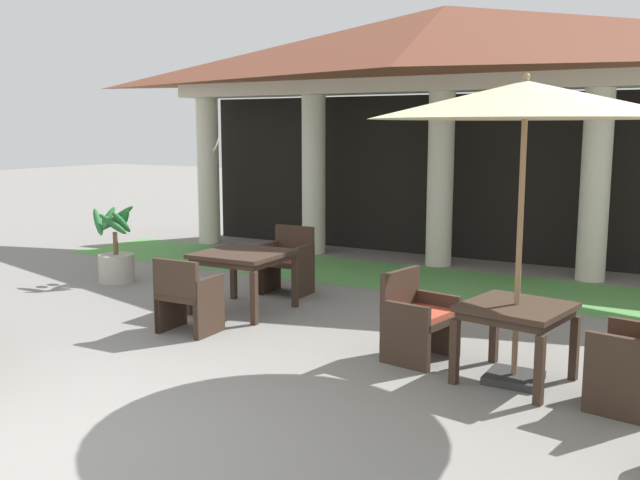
{
  "coord_description": "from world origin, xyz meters",
  "views": [
    {
      "loc": [
        4.07,
        -3.03,
        2.23
      ],
      "look_at": [
        0.32,
        3.53,
        1.05
      ],
      "focal_mm": 40.27,
      "sensor_mm": 36.0,
      "label": 1
    }
  ],
  "objects_px": {
    "patio_chair_mid_left_west": "(418,319)",
    "patio_chair_mid_right_north": "(288,262)",
    "patio_umbrella_mid_left": "(526,102)",
    "patio_chair_mid_left_east": "(635,358)",
    "patio_table_mid_left": "(516,316)",
    "patio_chair_mid_right_south": "(187,297)",
    "terracotta_urn": "(264,272)",
    "potted_palm_left_edge": "(116,258)",
    "patio_table_mid_right": "(243,259)"
  },
  "relations": [
    {
      "from": "patio_chair_mid_right_north",
      "to": "patio_chair_mid_right_south",
      "type": "xyz_separation_m",
      "value": [
        0.06,
        -2.16,
        -0.03
      ]
    },
    {
      "from": "patio_chair_mid_right_north",
      "to": "terracotta_urn",
      "type": "distance_m",
      "value": 0.83
    },
    {
      "from": "patio_table_mid_left",
      "to": "potted_palm_left_edge",
      "type": "bearing_deg",
      "value": 168.06
    },
    {
      "from": "patio_table_mid_left",
      "to": "patio_chair_mid_left_east",
      "type": "height_order",
      "value": "patio_chair_mid_left_east"
    },
    {
      "from": "patio_table_mid_right",
      "to": "potted_palm_left_edge",
      "type": "xyz_separation_m",
      "value": [
        -2.61,
        0.46,
        -0.29
      ]
    },
    {
      "from": "patio_umbrella_mid_left",
      "to": "patio_chair_mid_left_east",
      "type": "distance_m",
      "value": 2.25
    },
    {
      "from": "patio_chair_mid_right_north",
      "to": "potted_palm_left_edge",
      "type": "xyz_separation_m",
      "value": [
        -2.58,
        -0.62,
        -0.07
      ]
    },
    {
      "from": "patio_table_mid_left",
      "to": "patio_umbrella_mid_left",
      "type": "bearing_deg",
      "value": 0.0
    },
    {
      "from": "patio_chair_mid_right_north",
      "to": "patio_chair_mid_right_south",
      "type": "height_order",
      "value": "patio_chair_mid_right_north"
    },
    {
      "from": "patio_table_mid_left",
      "to": "patio_chair_mid_left_east",
      "type": "xyz_separation_m",
      "value": [
        0.99,
        -0.17,
        -0.17
      ]
    },
    {
      "from": "patio_table_mid_right",
      "to": "patio_chair_mid_right_north",
      "type": "xyz_separation_m",
      "value": [
        -0.03,
        1.08,
        -0.21
      ]
    },
    {
      "from": "patio_chair_mid_left_east",
      "to": "patio_chair_mid_right_south",
      "type": "height_order",
      "value": "patio_chair_mid_left_east"
    },
    {
      "from": "patio_umbrella_mid_left",
      "to": "patio_table_mid_right",
      "type": "xyz_separation_m",
      "value": [
        -3.56,
        0.85,
        -1.8
      ]
    },
    {
      "from": "patio_table_mid_left",
      "to": "patio_chair_mid_right_north",
      "type": "relative_size",
      "value": 1.07
    },
    {
      "from": "patio_chair_mid_left_east",
      "to": "potted_palm_left_edge",
      "type": "relative_size",
      "value": 0.84
    },
    {
      "from": "patio_table_mid_right",
      "to": "terracotta_urn",
      "type": "height_order",
      "value": "patio_table_mid_right"
    },
    {
      "from": "patio_chair_mid_right_north",
      "to": "potted_palm_left_edge",
      "type": "height_order",
      "value": "potted_palm_left_edge"
    },
    {
      "from": "patio_umbrella_mid_left",
      "to": "potted_palm_left_edge",
      "type": "xyz_separation_m",
      "value": [
        -6.17,
        1.3,
        -2.08
      ]
    },
    {
      "from": "patio_chair_mid_right_south",
      "to": "terracotta_urn",
      "type": "height_order",
      "value": "patio_chair_mid_right_south"
    },
    {
      "from": "patio_chair_mid_left_east",
      "to": "patio_chair_mid_right_north",
      "type": "height_order",
      "value": "patio_chair_mid_left_east"
    },
    {
      "from": "patio_umbrella_mid_left",
      "to": "patio_chair_mid_right_south",
      "type": "relative_size",
      "value": 3.19
    },
    {
      "from": "patio_chair_mid_right_south",
      "to": "patio_table_mid_right",
      "type": "bearing_deg",
      "value": 90.0
    },
    {
      "from": "potted_palm_left_edge",
      "to": "patio_chair_mid_right_south",
      "type": "bearing_deg",
      "value": -30.15
    },
    {
      "from": "patio_chair_mid_left_east",
      "to": "patio_chair_mid_right_south",
      "type": "bearing_deg",
      "value": 100.52
    },
    {
      "from": "patio_chair_mid_right_north",
      "to": "patio_table_mid_left",
      "type": "bearing_deg",
      "value": 150.05
    },
    {
      "from": "potted_palm_left_edge",
      "to": "patio_chair_mid_left_west",
      "type": "bearing_deg",
      "value": -12.36
    },
    {
      "from": "patio_chair_mid_right_south",
      "to": "terracotta_urn",
      "type": "bearing_deg",
      "value": 104.25
    },
    {
      "from": "patio_table_mid_left",
      "to": "patio_chair_mid_right_south",
      "type": "xyz_separation_m",
      "value": [
        -3.52,
        -0.23,
        -0.2
      ]
    },
    {
      "from": "patio_chair_mid_left_east",
      "to": "patio_chair_mid_left_west",
      "type": "distance_m",
      "value": 2.01
    },
    {
      "from": "patio_table_mid_left",
      "to": "patio_chair_mid_right_north",
      "type": "distance_m",
      "value": 4.08
    },
    {
      "from": "patio_chair_mid_left_east",
      "to": "potted_palm_left_edge",
      "type": "xyz_separation_m",
      "value": [
        -7.16,
        1.48,
        -0.07
      ]
    },
    {
      "from": "terracotta_urn",
      "to": "patio_table_mid_left",
      "type": "bearing_deg",
      "value": -28.68
    },
    {
      "from": "patio_chair_mid_left_west",
      "to": "potted_palm_left_edge",
      "type": "height_order",
      "value": "potted_palm_left_edge"
    },
    {
      "from": "patio_chair_mid_right_south",
      "to": "terracotta_urn",
      "type": "distance_m",
      "value": 2.67
    },
    {
      "from": "patio_chair_mid_right_north",
      "to": "terracotta_urn",
      "type": "xyz_separation_m",
      "value": [
        -0.67,
        0.4,
        -0.28
      ]
    },
    {
      "from": "patio_chair_mid_left_west",
      "to": "patio_chair_mid_left_east",
      "type": "bearing_deg",
      "value": 90.0
    },
    {
      "from": "patio_umbrella_mid_left",
      "to": "patio_chair_mid_right_south",
      "type": "distance_m",
      "value": 4.08
    },
    {
      "from": "patio_table_mid_left",
      "to": "terracotta_urn",
      "type": "bearing_deg",
      "value": 151.32
    },
    {
      "from": "patio_umbrella_mid_left",
      "to": "potted_palm_left_edge",
      "type": "distance_m",
      "value": 6.64
    },
    {
      "from": "patio_chair_mid_left_east",
      "to": "patio_table_mid_right",
      "type": "relative_size",
      "value": 0.91
    },
    {
      "from": "patio_chair_mid_left_west",
      "to": "patio_chair_mid_right_north",
      "type": "height_order",
      "value": "patio_chair_mid_right_north"
    },
    {
      "from": "patio_table_mid_left",
      "to": "patio_chair_mid_left_west",
      "type": "distance_m",
      "value": 1.03
    },
    {
      "from": "patio_chair_mid_left_east",
      "to": "patio_table_mid_right",
      "type": "bearing_deg",
      "value": 87.15
    },
    {
      "from": "patio_table_mid_right",
      "to": "terracotta_urn",
      "type": "xyz_separation_m",
      "value": [
        -0.7,
        1.48,
        -0.49
      ]
    },
    {
      "from": "patio_umbrella_mid_left",
      "to": "patio_chair_mid_right_north",
      "type": "distance_m",
      "value": 4.54
    },
    {
      "from": "patio_umbrella_mid_left",
      "to": "patio_chair_mid_left_east",
      "type": "bearing_deg",
      "value": -9.76
    },
    {
      "from": "patio_chair_mid_left_east",
      "to": "patio_chair_mid_right_north",
      "type": "relative_size",
      "value": 1.04
    },
    {
      "from": "patio_chair_mid_left_west",
      "to": "patio_chair_mid_right_south",
      "type": "bearing_deg",
      "value": -71.23
    },
    {
      "from": "patio_table_mid_left",
      "to": "patio_chair_mid_right_north",
      "type": "bearing_deg",
      "value": 151.75
    },
    {
      "from": "patio_umbrella_mid_left",
      "to": "terracotta_urn",
      "type": "xyz_separation_m",
      "value": [
        -4.26,
        2.33,
        -2.29
      ]
    }
  ]
}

